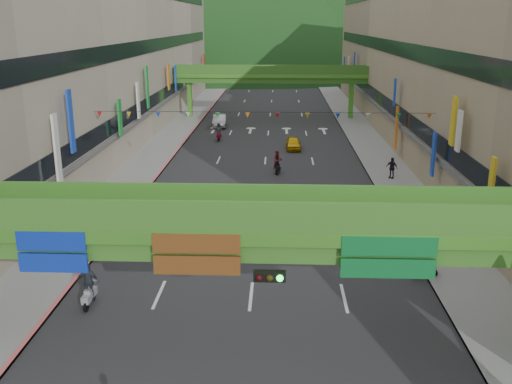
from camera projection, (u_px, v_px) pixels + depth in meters
name	position (u px, v px, depth m)	size (l,w,h in m)	color
road_slab	(268.00, 140.00, 63.99)	(18.00, 140.00, 0.02)	#28282B
sidewalk_left	(170.00, 138.00, 64.40)	(4.00, 140.00, 0.15)	gray
sidewalk_right	(366.00, 140.00, 63.55)	(4.00, 140.00, 0.15)	gray
curb_left	(187.00, 138.00, 64.32)	(0.20, 140.00, 0.18)	#CC5959
curb_right	(349.00, 140.00, 63.61)	(0.20, 140.00, 0.18)	gray
building_row_left	(94.00, 53.00, 62.00)	(12.80, 95.00, 19.00)	#9E937F
building_row_right	(446.00, 54.00, 60.53)	(12.80, 95.00, 19.00)	gray
overpass_near	(268.00, 250.00, 19.77)	(28.00, 12.27, 7.10)	#4C9E2D
overpass_far	(270.00, 78.00, 76.79)	(28.00, 2.20, 7.10)	#4C9E2D
hill_left	(225.00, 66.00, 169.82)	(168.00, 140.00, 112.00)	#1C4419
hill_right	(352.00, 61.00, 187.40)	(208.00, 176.00, 128.00)	#1C4419
bunting_string	(262.00, 115.00, 43.14)	(26.00, 0.36, 0.47)	black
scooter_rider_mid	(278.00, 162.00, 49.69)	(0.92, 1.60, 2.04)	black
scooter_rider_left	(88.00, 285.00, 26.42)	(1.07, 1.60, 2.15)	gray
scooter_rider_far	(219.00, 132.00, 63.28)	(0.83, 1.60, 2.01)	maroon
parked_scooter_row	(401.00, 231.00, 34.80)	(1.60, 11.55, 1.08)	black
car_silver	(219.00, 121.00, 71.68)	(1.62, 4.64, 1.53)	#B6B5BD
car_yellow	(293.00, 143.00, 59.12)	(1.48, 3.68, 1.25)	#D8A509
pedestrian_dark	(392.00, 169.00, 47.72)	(1.04, 0.43, 1.77)	black
pedestrian_blue	(468.00, 243.00, 32.13)	(0.78, 0.50, 1.67)	#37405F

